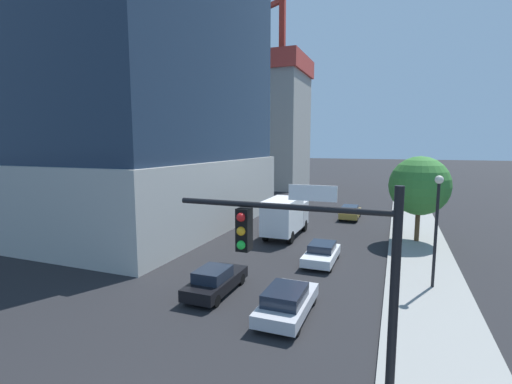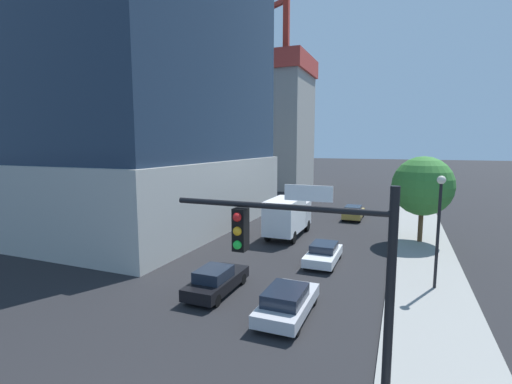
{
  "view_description": "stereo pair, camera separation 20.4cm",
  "coord_description": "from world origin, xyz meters",
  "views": [
    {
      "loc": [
        6.76,
        -5.43,
        7.77
      ],
      "look_at": [
        1.3,
        8.68,
        5.79
      ],
      "focal_mm": 25.65,
      "sensor_mm": 36.0,
      "label": 1
    },
    {
      "loc": [
        6.95,
        -5.36,
        7.77
      ],
      "look_at": [
        1.3,
        8.68,
        5.79
      ],
      "focal_mm": 25.65,
      "sensor_mm": 36.0,
      "label": 2
    }
  ],
  "objects": [
    {
      "name": "car_black",
      "position": [
        -1.85,
        10.92,
        0.69
      ],
      "size": [
        1.76,
        4.5,
        1.43
      ],
      "color": "black",
      "rests_on": "ground"
    },
    {
      "name": "car_white",
      "position": [
        2.38,
        17.86,
        0.66
      ],
      "size": [
        1.85,
        4.26,
        1.32
      ],
      "color": "silver",
      "rests_on": "ground"
    },
    {
      "name": "sidewalk",
      "position": [
        8.53,
        20.0,
        0.07
      ],
      "size": [
        4.21,
        120.0,
        0.15
      ],
      "primitive_type": "cube",
      "color": "gray",
      "rests_on": "ground"
    },
    {
      "name": "box_truck",
      "position": [
        -1.85,
        23.64,
        1.85
      ],
      "size": [
        2.4,
        6.59,
        3.33
      ],
      "color": "silver",
      "rests_on": "ground"
    },
    {
      "name": "traffic_light_pole",
      "position": [
        5.31,
        2.57,
        4.77
      ],
      "size": [
        5.28,
        0.48,
        6.78
      ],
      "color": "black",
      "rests_on": "sidewalk"
    },
    {
      "name": "car_silver",
      "position": [
        2.38,
        9.77,
        0.71
      ],
      "size": [
        1.93,
        4.53,
        1.41
      ],
      "color": "#B7B7BC",
      "rests_on": "ground"
    },
    {
      "name": "car_gold",
      "position": [
        2.38,
        33.22,
        0.73
      ],
      "size": [
        1.83,
        4.41,
        1.44
      ],
      "color": "#AD8938",
      "rests_on": "ground"
    },
    {
      "name": "construction_building",
      "position": [
        -15.78,
        57.85,
        12.76
      ],
      "size": [
        14.97,
        13.04,
        31.17
      ],
      "color": "#9E9B93",
      "rests_on": "ground"
    },
    {
      "name": "street_lamp",
      "position": [
        8.83,
        15.6,
        4.07
      ],
      "size": [
        0.44,
        0.44,
        6.02
      ],
      "color": "black",
      "rests_on": "sidewalk"
    },
    {
      "name": "street_tree",
      "position": [
        8.45,
        25.66,
        4.55
      ],
      "size": [
        4.62,
        4.62,
        6.72
      ],
      "color": "brown",
      "rests_on": "sidewalk"
    }
  ]
}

